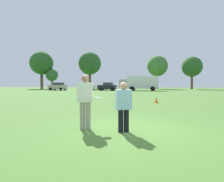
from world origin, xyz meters
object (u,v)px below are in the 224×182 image
object	(u,v)px
player_defender	(124,104)
parked_car_near_left	(58,86)
traffic_cone	(156,100)
parked_car_center	(107,86)
player_thrower	(85,99)
frisbee	(97,98)
box_truck	(140,83)
parked_car_mid_left	(86,86)

from	to	relation	value
player_defender	parked_car_near_left	bearing A→B (deg)	118.27
traffic_cone	parked_car_center	xyz separation A→B (m)	(-9.63, 27.79, 0.69)
player_thrower	frisbee	size ratio (longest dim) A/B	6.46
parked_car_center	box_truck	xyz separation A→B (m)	(7.23, 0.59, 0.83)
frisbee	traffic_cone	world-z (taller)	frisbee
parked_car_mid_left	box_truck	distance (m)	12.90
traffic_cone	box_truck	world-z (taller)	box_truck
traffic_cone	parked_car_near_left	distance (m)	34.49
player_defender	box_truck	bearing A→B (deg)	91.52
frisbee	parked_car_near_left	xyz separation A→B (m)	(-18.97, 36.69, -0.11)
frisbee	traffic_cone	xyz separation A→B (m)	(2.29, 9.53, -0.81)
traffic_cone	parked_car_near_left	world-z (taller)	parked_car_near_left
box_truck	traffic_cone	bearing A→B (deg)	-85.15
frisbee	parked_car_center	world-z (taller)	parked_car_center
parked_car_near_left	parked_car_mid_left	size ratio (longest dim) A/B	1.00
frisbee	parked_car_mid_left	distance (m)	41.40
parked_car_near_left	parked_car_center	size ratio (longest dim) A/B	1.00
player_defender	parked_car_center	distance (m)	38.46
player_thrower	parked_car_center	size ratio (longest dim) A/B	0.41
traffic_cone	parked_car_mid_left	xyz separation A→B (m)	(-15.20, 29.81, 0.69)
player_thrower	player_defender	xyz separation A→B (m)	(1.28, -0.17, -0.14)
player_defender	traffic_cone	size ratio (longest dim) A/B	3.19
traffic_cone	box_truck	xyz separation A→B (m)	(-2.41, 28.38, 1.52)
player_defender	parked_car_near_left	distance (m)	41.94
frisbee	box_truck	xyz separation A→B (m)	(-0.12, 37.91, 0.72)
player_thrower	frisbee	xyz separation A→B (m)	(0.38, 0.08, 0.04)
player_thrower	traffic_cone	distance (m)	10.00
parked_car_near_left	traffic_cone	bearing A→B (deg)	-51.96
frisbee	parked_car_near_left	bearing A→B (deg)	117.34
frisbee	traffic_cone	size ratio (longest dim) A/B	0.57
frisbee	parked_car_mid_left	world-z (taller)	parked_car_mid_left
traffic_cone	box_truck	distance (m)	28.52
player_defender	parked_car_near_left	xyz separation A→B (m)	(-19.86, 36.94, 0.07)
player_defender	box_truck	distance (m)	38.19
parked_car_near_left	parked_car_mid_left	bearing A→B (deg)	23.62
player_thrower	parked_car_center	bearing A→B (deg)	100.55
player_defender	traffic_cone	world-z (taller)	player_defender
player_thrower	frisbee	bearing A→B (deg)	12.27
parked_car_near_left	parked_car_center	distance (m)	11.64
player_defender	parked_car_mid_left	world-z (taller)	parked_car_mid_left
parked_car_near_left	box_truck	world-z (taller)	box_truck
player_defender	box_truck	world-z (taller)	box_truck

